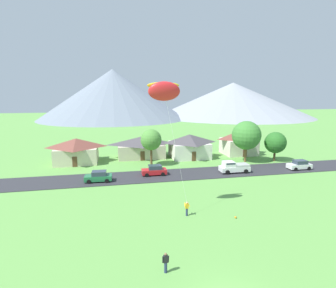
{
  "coord_description": "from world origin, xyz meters",
  "views": [
    {
      "loc": [
        -7.06,
        -13.69,
        13.64
      ],
      "look_at": [
        -0.83,
        17.0,
        7.75
      ],
      "focal_mm": 28.39,
      "sensor_mm": 36.0,
      "label": 1
    }
  ],
  "objects_px": {
    "tree_near_left": "(275,143)",
    "watcher_person": "(166,262)",
    "house_right_center": "(77,150)",
    "parked_car_green_mid_west": "(99,177)",
    "tree_left_of_center": "(246,135)",
    "parked_car_white_mid_east": "(299,165)",
    "soccer_ball": "(236,217)",
    "house_rightmost": "(189,145)",
    "house_leftmost": "(141,147)",
    "house_left_center": "(239,142)",
    "kite_flyer_with_kite": "(164,92)",
    "pickup_truck_white_west_side": "(234,167)",
    "tree_center": "(151,140)",
    "parked_car_red_west_end": "(154,170)"
  },
  "relations": [
    {
      "from": "soccer_ball",
      "to": "watcher_person",
      "type": "bearing_deg",
      "value": -141.65
    },
    {
      "from": "house_right_center",
      "to": "house_rightmost",
      "type": "bearing_deg",
      "value": -0.33
    },
    {
      "from": "parked_car_red_west_end",
      "to": "parked_car_green_mid_west",
      "type": "height_order",
      "value": "same"
    },
    {
      "from": "parked_car_green_mid_west",
      "to": "pickup_truck_white_west_side",
      "type": "bearing_deg",
      "value": 0.95
    },
    {
      "from": "house_right_center",
      "to": "parked_car_green_mid_west",
      "type": "height_order",
      "value": "house_right_center"
    },
    {
      "from": "tree_left_of_center",
      "to": "parked_car_white_mid_east",
      "type": "bearing_deg",
      "value": -46.01
    },
    {
      "from": "kite_flyer_with_kite",
      "to": "tree_left_of_center",
      "type": "bearing_deg",
      "value": 44.32
    },
    {
      "from": "house_leftmost",
      "to": "watcher_person",
      "type": "height_order",
      "value": "house_leftmost"
    },
    {
      "from": "parked_car_green_mid_west",
      "to": "tree_center",
      "type": "bearing_deg",
      "value": 40.2
    },
    {
      "from": "tree_center",
      "to": "parked_car_white_mid_east",
      "type": "bearing_deg",
      "value": -17.29
    },
    {
      "from": "tree_near_left",
      "to": "watcher_person",
      "type": "distance_m",
      "value": 41.73
    },
    {
      "from": "house_right_center",
      "to": "parked_car_white_mid_east",
      "type": "height_order",
      "value": "house_right_center"
    },
    {
      "from": "tree_center",
      "to": "parked_car_red_west_end",
      "type": "relative_size",
      "value": 1.68
    },
    {
      "from": "house_left_center",
      "to": "house_right_center",
      "type": "relative_size",
      "value": 0.87
    },
    {
      "from": "parked_car_white_mid_east",
      "to": "pickup_truck_white_west_side",
      "type": "distance_m",
      "value": 12.74
    },
    {
      "from": "house_leftmost",
      "to": "soccer_ball",
      "type": "bearing_deg",
      "value": -76.84
    },
    {
      "from": "house_leftmost",
      "to": "parked_car_red_west_end",
      "type": "distance_m",
      "value": 13.96
    },
    {
      "from": "house_leftmost",
      "to": "house_right_center",
      "type": "height_order",
      "value": "house_right_center"
    },
    {
      "from": "house_right_center",
      "to": "parked_car_green_mid_west",
      "type": "bearing_deg",
      "value": -69.88
    },
    {
      "from": "tree_center",
      "to": "kite_flyer_with_kite",
      "type": "bearing_deg",
      "value": -93.75
    },
    {
      "from": "tree_center",
      "to": "kite_flyer_with_kite",
      "type": "height_order",
      "value": "kite_flyer_with_kite"
    },
    {
      "from": "tree_near_left",
      "to": "parked_car_white_mid_east",
      "type": "height_order",
      "value": "tree_near_left"
    },
    {
      "from": "tree_left_of_center",
      "to": "kite_flyer_with_kite",
      "type": "height_order",
      "value": "kite_flyer_with_kite"
    },
    {
      "from": "tree_center",
      "to": "watcher_person",
      "type": "bearing_deg",
      "value": -95.96
    },
    {
      "from": "tree_center",
      "to": "parked_car_green_mid_west",
      "type": "bearing_deg",
      "value": -139.8
    },
    {
      "from": "house_right_center",
      "to": "soccer_ball",
      "type": "distance_m",
      "value": 35.86
    },
    {
      "from": "house_right_center",
      "to": "tree_near_left",
      "type": "relative_size",
      "value": 1.44
    },
    {
      "from": "house_right_center",
      "to": "house_rightmost",
      "type": "distance_m",
      "value": 23.52
    },
    {
      "from": "watcher_person",
      "to": "tree_center",
      "type": "bearing_deg",
      "value": 84.04
    },
    {
      "from": "house_leftmost",
      "to": "watcher_person",
      "type": "xyz_separation_m",
      "value": [
        -2.04,
        -38.94,
        -1.47
      ]
    },
    {
      "from": "tree_left_of_center",
      "to": "tree_center",
      "type": "relative_size",
      "value": 1.18
    },
    {
      "from": "tree_near_left",
      "to": "parked_car_red_west_end",
      "type": "bearing_deg",
      "value": -169.19
    },
    {
      "from": "tree_center",
      "to": "soccer_ball",
      "type": "relative_size",
      "value": 29.59
    },
    {
      "from": "tree_left_of_center",
      "to": "soccer_ball",
      "type": "height_order",
      "value": "tree_left_of_center"
    },
    {
      "from": "house_rightmost",
      "to": "house_leftmost",
      "type": "bearing_deg",
      "value": 167.31
    },
    {
      "from": "parked_car_red_west_end",
      "to": "watcher_person",
      "type": "distance_m",
      "value": 25.25
    },
    {
      "from": "house_rightmost",
      "to": "soccer_ball",
      "type": "bearing_deg",
      "value": -95.86
    },
    {
      "from": "tree_near_left",
      "to": "watcher_person",
      "type": "relative_size",
      "value": 3.62
    },
    {
      "from": "parked_car_red_west_end",
      "to": "parked_car_white_mid_east",
      "type": "relative_size",
      "value": 1.0
    },
    {
      "from": "tree_center",
      "to": "parked_car_green_mid_west",
      "type": "xyz_separation_m",
      "value": [
        -9.52,
        -8.04,
        -4.19
      ]
    },
    {
      "from": "house_left_center",
      "to": "watcher_person",
      "type": "height_order",
      "value": "house_left_center"
    },
    {
      "from": "house_left_center",
      "to": "kite_flyer_with_kite",
      "type": "relative_size",
      "value": 0.5
    },
    {
      "from": "house_leftmost",
      "to": "house_rightmost",
      "type": "height_order",
      "value": "house_rightmost"
    },
    {
      "from": "tree_near_left",
      "to": "pickup_truck_white_west_side",
      "type": "xyz_separation_m",
      "value": [
        -12.01,
        -6.25,
        -2.8
      ]
    },
    {
      "from": "parked_car_green_mid_west",
      "to": "kite_flyer_with_kite",
      "type": "relative_size",
      "value": 0.28
    },
    {
      "from": "house_rightmost",
      "to": "tree_near_left",
      "type": "xyz_separation_m",
      "value": [
        16.43,
        -6.57,
        1.22
      ]
    },
    {
      "from": "house_rightmost",
      "to": "pickup_truck_white_west_side",
      "type": "distance_m",
      "value": 13.66
    },
    {
      "from": "parked_car_green_mid_west",
      "to": "parked_car_white_mid_east",
      "type": "distance_m",
      "value": 35.77
    },
    {
      "from": "tree_left_of_center",
      "to": "pickup_truck_white_west_side",
      "type": "xyz_separation_m",
      "value": [
        -5.71,
        -6.76,
        -4.41
      ]
    },
    {
      "from": "parked_car_red_west_end",
      "to": "house_rightmost",
      "type": "bearing_deg",
      "value": 50.52
    }
  ]
}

